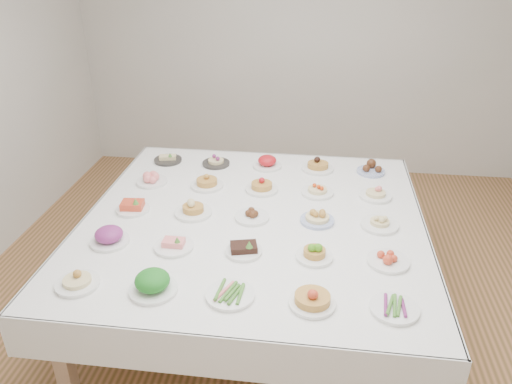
# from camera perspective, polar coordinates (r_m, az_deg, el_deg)

# --- Properties ---
(room_envelope) EXTENTS (5.02, 5.02, 2.81)m
(room_envelope) POSITION_cam_1_polar(r_m,az_deg,el_deg) (3.19, 3.33, 14.73)
(room_envelope) COLOR #A76E45
(room_envelope) RESTS_ON ground
(display_table) EXTENTS (2.39, 2.39, 0.75)m
(display_table) POSITION_cam_1_polar(r_m,az_deg,el_deg) (3.55, -0.32, -3.86)
(display_table) COLOR white
(display_table) RESTS_ON ground
(dish_0) EXTENTS (0.24, 0.24, 0.14)m
(dish_0) POSITION_cam_1_polar(r_m,az_deg,el_deg) (3.02, -19.86, -9.01)
(dish_0) COLOR white
(dish_0) RESTS_ON display_table
(dish_1) EXTENTS (0.29, 0.29, 0.16)m
(dish_1) POSITION_cam_1_polar(r_m,az_deg,el_deg) (2.85, -11.77, -9.80)
(dish_1) COLOR white
(dish_1) RESTS_ON display_table
(dish_2) EXTENTS (0.28, 0.27, 0.06)m
(dish_2) POSITION_cam_1_polar(r_m,az_deg,el_deg) (2.79, -2.98, -11.42)
(dish_2) COLOR white
(dish_2) RESTS_ON display_table
(dish_3) EXTENTS (0.25, 0.25, 0.16)m
(dish_3) POSITION_cam_1_polar(r_m,az_deg,el_deg) (2.72, 6.50, -11.43)
(dish_3) COLOR white
(dish_3) RESTS_ON display_table
(dish_4) EXTENTS (0.26, 0.26, 0.06)m
(dish_4) POSITION_cam_1_polar(r_m,az_deg,el_deg) (2.80, 15.55, -12.52)
(dish_4) COLOR white
(dish_4) RESTS_ON display_table
(dish_5) EXTENTS (0.25, 0.25, 0.14)m
(dish_5) POSITION_cam_1_polar(r_m,az_deg,el_deg) (3.34, -16.47, -4.63)
(dish_5) COLOR white
(dish_5) RESTS_ON display_table
(dish_6) EXTENTS (0.25, 0.25, 0.10)m
(dish_6) POSITION_cam_1_polar(r_m,az_deg,el_deg) (3.22, -9.39, -5.78)
(dish_6) COLOR white
(dish_6) RESTS_ON display_table
(dish_7) EXTENTS (0.23, 0.23, 0.11)m
(dish_7) POSITION_cam_1_polar(r_m,az_deg,el_deg) (3.12, -1.41, -6.27)
(dish_7) COLOR white
(dish_7) RESTS_ON display_table
(dish_8) EXTENTS (0.23, 0.23, 0.13)m
(dish_8) POSITION_cam_1_polar(r_m,az_deg,el_deg) (3.09, 6.71, -6.65)
(dish_8) COLOR white
(dish_8) RESTS_ON display_table
(dish_9) EXTENTS (0.25, 0.25, 0.10)m
(dish_9) POSITION_cam_1_polar(r_m,az_deg,el_deg) (3.14, 14.92, -7.20)
(dish_9) COLOR white
(dish_9) RESTS_ON display_table
(dish_10) EXTENTS (0.23, 0.23, 0.11)m
(dish_10) POSITION_cam_1_polar(r_m,az_deg,el_deg) (3.70, -13.95, -1.44)
(dish_10) COLOR white
(dish_10) RESTS_ON display_table
(dish_11) EXTENTS (0.26, 0.26, 0.15)m
(dish_11) POSITION_cam_1_polar(r_m,az_deg,el_deg) (3.56, -7.22, -1.54)
(dish_11) COLOR white
(dish_11) RESTS_ON display_table
(dish_12) EXTENTS (0.24, 0.24, 0.09)m
(dish_12) POSITION_cam_1_polar(r_m,az_deg,el_deg) (3.49, -0.47, -2.55)
(dish_12) COLOR white
(dish_12) RESTS_ON display_table
(dish_13) EXTENTS (0.23, 0.23, 0.13)m
(dish_13) POSITION_cam_1_polar(r_m,az_deg,el_deg) (3.47, 7.04, -2.58)
(dish_13) COLOR #4C66B2
(dish_13) RESTS_ON display_table
(dish_14) EXTENTS (0.25, 0.25, 0.13)m
(dish_14) POSITION_cam_1_polar(r_m,az_deg,el_deg) (3.49, 14.00, -3.06)
(dish_14) COLOR white
(dish_14) RESTS_ON display_table
(dish_15) EXTENTS (0.24, 0.24, 0.10)m
(dish_15) POSITION_cam_1_polar(r_m,az_deg,el_deg) (4.08, -11.84, 1.57)
(dish_15) COLOR white
(dish_15) RESTS_ON display_table
(dish_16) EXTENTS (0.25, 0.25, 0.14)m
(dish_16) POSITION_cam_1_polar(r_m,az_deg,el_deg) (3.94, -5.65, 1.40)
(dish_16) COLOR white
(dish_16) RESTS_ON display_table
(dish_17) EXTENTS (0.25, 0.25, 0.14)m
(dish_17) POSITION_cam_1_polar(r_m,az_deg,el_deg) (3.86, 0.66, 1.04)
(dish_17) COLOR white
(dish_17) RESTS_ON display_table
(dish_18) EXTENTS (0.24, 0.24, 0.12)m
(dish_18) POSITION_cam_1_polar(r_m,az_deg,el_deg) (3.85, 7.05, 0.49)
(dish_18) COLOR white
(dish_18) RESTS_ON display_table
(dish_19) EXTENTS (0.24, 0.24, 0.13)m
(dish_19) POSITION_cam_1_polar(r_m,az_deg,el_deg) (3.87, 13.56, 0.18)
(dish_19) COLOR white
(dish_19) RESTS_ON display_table
(dish_20) EXTENTS (0.24, 0.24, 0.09)m
(dish_20) POSITION_cam_1_polar(r_m,az_deg,el_deg) (4.46, -10.05, 3.87)
(dish_20) COLOR #2B2927
(dish_20) RESTS_ON display_table
(dish_21) EXTENTS (0.23, 0.23, 0.13)m
(dish_21) POSITION_cam_1_polar(r_m,az_deg,el_deg) (4.33, -4.61, 3.84)
(dish_21) COLOR #2B2927
(dish_21) RESTS_ON display_table
(dish_22) EXTENTS (0.24, 0.24, 0.14)m
(dish_22) POSITION_cam_1_polar(r_m,az_deg,el_deg) (4.27, 1.29, 3.68)
(dish_22) COLOR white
(dish_22) RESTS_ON display_table
(dish_23) EXTENTS (0.26, 0.26, 0.17)m
(dish_23) POSITION_cam_1_polar(r_m,az_deg,el_deg) (4.24, 7.12, 3.50)
(dish_23) COLOR white
(dish_23) RESTS_ON display_table
(dish_24) EXTENTS (0.24, 0.24, 0.11)m
(dish_24) POSITION_cam_1_polar(r_m,az_deg,el_deg) (4.27, 13.03, 2.78)
(dish_24) COLOR #4C66B2
(dish_24) RESTS_ON display_table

